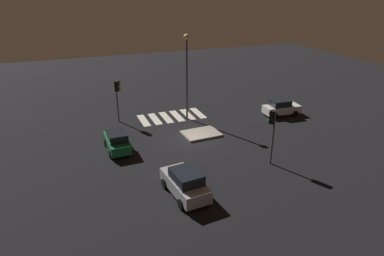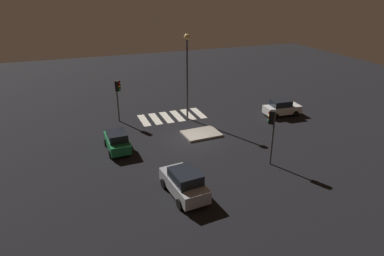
# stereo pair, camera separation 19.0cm
# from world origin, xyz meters

# --- Properties ---
(ground_plane) EXTENTS (80.00, 80.00, 0.00)m
(ground_plane) POSITION_xyz_m (0.00, 0.00, 0.00)
(ground_plane) COLOR black
(traffic_island) EXTENTS (3.29, 2.54, 0.18)m
(traffic_island) POSITION_xyz_m (-1.07, -0.51, 0.09)
(traffic_island) COLOR gray
(traffic_island) RESTS_ON ground
(car_white) EXTENTS (3.79, 1.93, 1.61)m
(car_white) POSITION_xyz_m (-10.52, -2.09, 0.79)
(car_white) COLOR silver
(car_white) RESTS_ON ground
(car_silver) EXTENTS (2.23, 4.21, 1.78)m
(car_silver) POSITION_xyz_m (3.48, 7.71, 0.87)
(car_silver) COLOR #9EA0A5
(car_silver) RESTS_ON ground
(car_green) EXTENTS (1.81, 3.73, 1.61)m
(car_green) POSITION_xyz_m (6.34, -0.13, 0.79)
(car_green) COLOR #196B38
(car_green) RESTS_ON ground
(traffic_light_east) EXTENTS (0.54, 0.53, 4.05)m
(traffic_light_east) POSITION_xyz_m (5.06, -6.21, 3.07)
(traffic_light_east) COLOR #47474C
(traffic_light_east) RESTS_ON ground
(traffic_light_west) EXTENTS (0.54, 0.53, 4.15)m
(traffic_light_west) POSITION_xyz_m (-3.73, 6.10, 3.15)
(traffic_light_west) COLOR #47474C
(traffic_light_west) RESTS_ON ground
(street_lamp) EXTENTS (0.56, 0.56, 8.19)m
(street_lamp) POSITION_xyz_m (-1.27, -4.60, 5.53)
(street_lamp) COLOR #47474C
(street_lamp) RESTS_ON ground
(crosswalk_near) EXTENTS (6.45, 3.20, 0.02)m
(crosswalk_near) POSITION_xyz_m (-0.00, -5.65, 0.01)
(crosswalk_near) COLOR silver
(crosswalk_near) RESTS_ON ground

